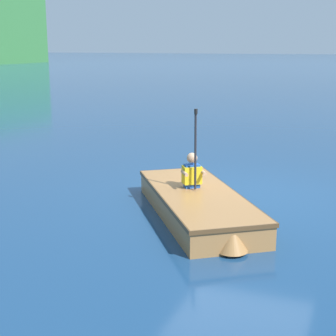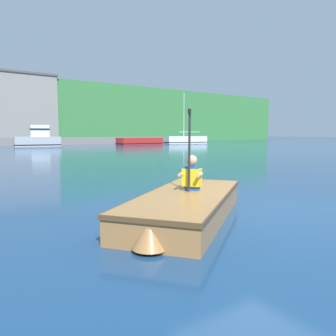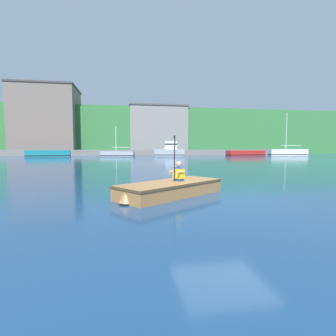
# 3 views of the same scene
# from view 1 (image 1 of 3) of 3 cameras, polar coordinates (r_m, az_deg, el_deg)

# --- Properties ---
(ground_plane) EXTENTS (300.00, 300.00, 0.00)m
(ground_plane) POSITION_cam_1_polar(r_m,az_deg,el_deg) (9.32, 8.41, -3.09)
(ground_plane) COLOR navy
(rowboat_foreground) EXTENTS (3.34, 2.90, 0.39)m
(rowboat_foreground) POSITION_cam_1_polar(r_m,az_deg,el_deg) (8.06, 3.38, -3.96)
(rowboat_foreground) COLOR #A3703D
(rowboat_foreground) RESTS_ON ground
(person_paddler) EXTENTS (0.45, 0.45, 1.30)m
(person_paddler) POSITION_cam_1_polar(r_m,az_deg,el_deg) (8.28, 2.69, -0.41)
(person_paddler) COLOR #1E4CA5
(person_paddler) RESTS_ON rowboat_foreground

